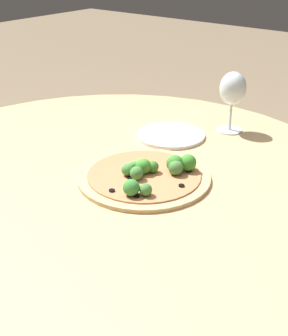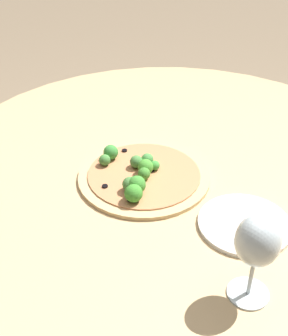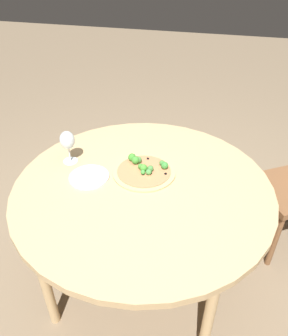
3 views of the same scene
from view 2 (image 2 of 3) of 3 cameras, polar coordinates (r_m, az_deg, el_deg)
name	(u,v)px [view 2 (image 2 of 3)]	position (r m, az deg, el deg)	size (l,w,h in m)	color
ground_plane	(167,334)	(1.73, 2.77, -19.54)	(12.00, 12.00, 0.00)	#847056
dining_table	(173,181)	(1.25, 3.60, -1.55)	(1.28, 1.28, 0.72)	tan
pizza	(141,175)	(1.15, -0.32, -0.86)	(0.33, 0.33, 0.06)	tan
wine_glass	(257,243)	(0.82, 13.65, -8.92)	(0.08, 0.08, 0.18)	silver
plate_near	(245,224)	(1.05, 12.15, -6.71)	(0.20, 0.20, 0.01)	silver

